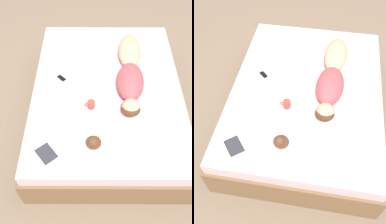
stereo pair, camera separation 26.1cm
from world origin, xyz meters
TOP-DOWN VIEW (x-y plane):
  - ground_plane at (0.00, 0.00)m, footprint 12.00×12.00m
  - bed at (0.00, 0.00)m, footprint 1.69×2.27m
  - person at (-0.25, -0.12)m, footprint 0.34×1.32m
  - open_magazine at (0.49, 0.79)m, footprint 0.51×0.49m
  - coffee_mug at (0.18, 0.31)m, footprint 0.11×0.08m
  - cell_phone at (0.52, -0.11)m, footprint 0.14×0.14m
  - plush_toy at (0.15, 0.79)m, footprint 0.15×0.16m

SIDE VIEW (x-z plane):
  - ground_plane at x=0.00m, z-range 0.00..0.00m
  - bed at x=0.00m, z-range 0.00..0.53m
  - open_magazine at x=0.49m, z-range 0.53..0.54m
  - cell_phone at x=0.52m, z-range 0.53..0.54m
  - coffee_mug at x=0.18m, z-range 0.53..0.61m
  - plush_toy at x=0.15m, z-range 0.51..0.71m
  - person at x=-0.25m, z-range 0.52..0.73m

